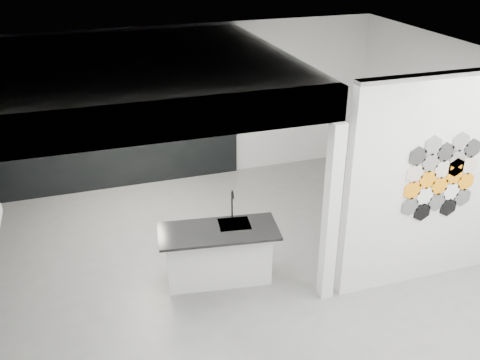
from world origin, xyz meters
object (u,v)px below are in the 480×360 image
at_px(partition_panel, 434,182).
at_px(bottle_dark, 92,117).
at_px(kettle, 174,109).
at_px(stockpot, 41,122).
at_px(utensil_cup, 66,121).
at_px(kitchen_island, 218,253).
at_px(glass_vase, 197,107).
at_px(glass_bowl, 197,108).

height_order(partition_panel, bottle_dark, partition_panel).
bearing_deg(kettle, stockpot, 162.35).
height_order(partition_panel, utensil_cup, partition_panel).
xyz_separation_m(partition_panel, kettle, (-2.49, 3.87, -0.01)).
bearing_deg(bottle_dark, utensil_cup, 180.00).
height_order(kitchen_island, glass_vase, glass_vase).
bearing_deg(stockpot, utensil_cup, 0.00).
relative_size(stockpot, kettle, 1.14).
height_order(kitchen_island, kettle, kettle).
bearing_deg(stockpot, kitchen_island, -56.43).
height_order(stockpot, kettle, stockpot).
relative_size(kettle, glass_vase, 1.18).
distance_m(stockpot, glass_vase, 2.61).
relative_size(stockpot, glass_bowl, 1.43).
bearing_deg(utensil_cup, glass_vase, 0.00).
distance_m(glass_bowl, glass_vase, 0.02).
height_order(glass_vase, utensil_cup, glass_vase).
bearing_deg(utensil_cup, kettle, 0.00).
bearing_deg(glass_bowl, kettle, 180.00).
bearing_deg(glass_vase, kettle, 180.00).
xyz_separation_m(glass_bowl, utensil_cup, (-2.23, 0.00, 0.00)).
relative_size(bottle_dark, utensil_cup, 1.59).
relative_size(glass_vase, utensil_cup, 1.44).
bearing_deg(glass_bowl, glass_vase, 0.00).
distance_m(glass_vase, utensil_cup, 2.23).
bearing_deg(glass_vase, stockpot, 180.00).
bearing_deg(kettle, glass_vase, -17.65).
distance_m(partition_panel, kitchen_island, 2.88).
bearing_deg(partition_panel, kettle, 122.76).
xyz_separation_m(stockpot, bottle_dark, (0.81, 0.00, 0.00)).
relative_size(partition_panel, glass_vase, 19.35).
bearing_deg(glass_bowl, stockpot, 180.00).
xyz_separation_m(partition_panel, bottle_dark, (-3.88, 3.87, -0.00)).
xyz_separation_m(kettle, utensil_cup, (-1.82, 0.00, -0.02)).
xyz_separation_m(partition_panel, utensil_cup, (-4.30, 3.87, -0.03)).
distance_m(bottle_dark, utensil_cup, 0.43).
distance_m(glass_bowl, utensil_cup, 2.23).
bearing_deg(kettle, utensil_cup, 162.35).
distance_m(partition_panel, glass_vase, 4.39).
bearing_deg(bottle_dark, partition_panel, -44.92).
distance_m(kitchen_island, bottle_dark, 3.51).
relative_size(glass_bowl, glass_vase, 0.94).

